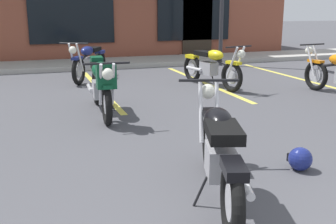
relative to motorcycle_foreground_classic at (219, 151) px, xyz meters
The scene contains 8 objects.
ground_plane 1.47m from the motorcycle_foreground_classic, 95.88° to the left, with size 80.00×80.00×0.00m, color #47474C.
sidewalk_kerb 9.26m from the motorcycle_foreground_classic, 90.88° to the left, with size 22.00×1.80×0.14m, color #A8A59E.
painted_stall_lines 5.67m from the motorcycle_foreground_classic, 91.45° to the left, with size 9.97×4.80×0.01m.
motorcycle_foreground_classic is the anchor object (origin of this frame).
motorcycle_red_sportbike 5.55m from the motorcycle_foreground_classic, 65.96° to the left, with size 0.85×2.08×0.98m.
motorcycle_silver_naked 6.85m from the motorcycle_foreground_classic, 91.36° to the left, with size 1.30×1.90×0.98m.
motorcycle_blue_standard 3.39m from the motorcycle_foreground_classic, 98.24° to the left, with size 0.66×2.11×0.98m.
helmet_on_pavement 1.23m from the motorcycle_foreground_classic, 15.36° to the left, with size 0.26×0.26×0.26m.
Camera 1 is at (-1.45, -0.85, 1.74)m, focal length 44.15 mm.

